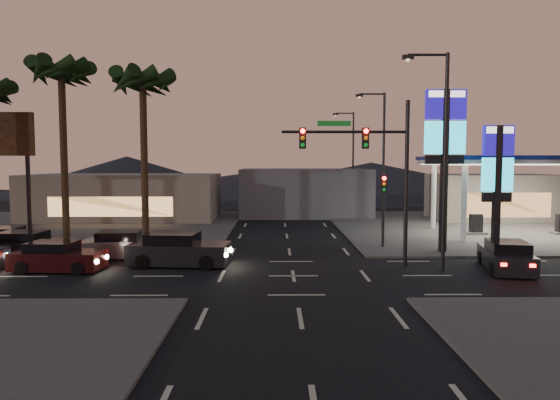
{
  "coord_description": "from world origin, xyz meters",
  "views": [
    {
      "loc": [
        -0.82,
        -21.86,
        5.07
      ],
      "look_at": [
        -0.54,
        5.24,
        3.0
      ],
      "focal_mm": 32.0,
      "sensor_mm": 36.0,
      "label": 1
    }
  ],
  "objects_px": {
    "gas_station": "(522,162)",
    "car_lane_b_mid": "(27,246)",
    "traffic_signal_mast": "(371,159)",
    "suv_station": "(506,257)",
    "pylon_sign_tall": "(445,138)",
    "car_lane_b_rear": "(4,241)",
    "car_lane_a_front": "(178,250)",
    "car_lane_b_front": "(123,245)",
    "pylon_sign_short": "(497,170)",
    "car_lane_a_mid": "(57,257)"
  },
  "relations": [
    {
      "from": "gas_station",
      "to": "car_lane_a_mid",
      "type": "bearing_deg",
      "value": -158.13
    },
    {
      "from": "car_lane_a_front",
      "to": "suv_station",
      "type": "distance_m",
      "value": 15.62
    },
    {
      "from": "car_lane_b_front",
      "to": "car_lane_a_mid",
      "type": "bearing_deg",
      "value": -123.48
    },
    {
      "from": "car_lane_a_front",
      "to": "car_lane_b_mid",
      "type": "xyz_separation_m",
      "value": [
        -8.18,
        1.62,
        -0.07
      ]
    },
    {
      "from": "car_lane_a_mid",
      "to": "car_lane_b_rear",
      "type": "bearing_deg",
      "value": 137.0
    },
    {
      "from": "car_lane_b_front",
      "to": "car_lane_b_rear",
      "type": "xyz_separation_m",
      "value": [
        -7.08,
        1.44,
        0.01
      ]
    },
    {
      "from": "car_lane_b_front",
      "to": "car_lane_b_rear",
      "type": "distance_m",
      "value": 7.23
    },
    {
      "from": "pylon_sign_tall",
      "to": "car_lane_b_mid",
      "type": "height_order",
      "value": "pylon_sign_tall"
    },
    {
      "from": "gas_station",
      "to": "suv_station",
      "type": "height_order",
      "value": "gas_station"
    },
    {
      "from": "pylon_sign_short",
      "to": "traffic_signal_mast",
      "type": "height_order",
      "value": "traffic_signal_mast"
    },
    {
      "from": "car_lane_a_front",
      "to": "car_lane_a_mid",
      "type": "bearing_deg",
      "value": -167.49
    },
    {
      "from": "pylon_sign_tall",
      "to": "car_lane_b_mid",
      "type": "relative_size",
      "value": 1.97
    },
    {
      "from": "pylon_sign_tall",
      "to": "car_lane_b_rear",
      "type": "height_order",
      "value": "pylon_sign_tall"
    },
    {
      "from": "car_lane_a_mid",
      "to": "pylon_sign_tall",
      "type": "bearing_deg",
      "value": 12.52
    },
    {
      "from": "gas_station",
      "to": "car_lane_b_mid",
      "type": "bearing_deg",
      "value": -164.94
    },
    {
      "from": "suv_station",
      "to": "car_lane_b_mid",
      "type": "bearing_deg",
      "value": 172.93
    },
    {
      "from": "pylon_sign_short",
      "to": "car_lane_b_front",
      "type": "bearing_deg",
      "value": -179.62
    },
    {
      "from": "pylon_sign_short",
      "to": "traffic_signal_mast",
      "type": "xyz_separation_m",
      "value": [
        -7.24,
        -2.51,
        0.57
      ]
    },
    {
      "from": "car_lane_a_mid",
      "to": "suv_station",
      "type": "height_order",
      "value": "suv_station"
    },
    {
      "from": "car_lane_b_mid",
      "to": "car_lane_b_rear",
      "type": "relative_size",
      "value": 1.02
    },
    {
      "from": "pylon_sign_tall",
      "to": "car_lane_b_mid",
      "type": "bearing_deg",
      "value": -176.12
    },
    {
      "from": "pylon_sign_short",
      "to": "car_lane_b_mid",
      "type": "height_order",
      "value": "pylon_sign_short"
    },
    {
      "from": "gas_station",
      "to": "car_lane_b_front",
      "type": "bearing_deg",
      "value": -162.93
    },
    {
      "from": "car_lane_b_mid",
      "to": "pylon_sign_short",
      "type": "bearing_deg",
      "value": 1.18
    },
    {
      "from": "traffic_signal_mast",
      "to": "car_lane_b_front",
      "type": "xyz_separation_m",
      "value": [
        -12.61,
        2.38,
        -4.57
      ]
    },
    {
      "from": "pylon_sign_tall",
      "to": "gas_station",
      "type": "bearing_deg",
      "value": 40.91
    },
    {
      "from": "suv_station",
      "to": "gas_station",
      "type": "bearing_deg",
      "value": 61.23
    },
    {
      "from": "car_lane_b_front",
      "to": "car_lane_b_mid",
      "type": "xyz_separation_m",
      "value": [
        -4.9,
        -0.38,
        0.02
      ]
    },
    {
      "from": "gas_station",
      "to": "car_lane_a_mid",
      "type": "relative_size",
      "value": 2.83
    },
    {
      "from": "car_lane_b_rear",
      "to": "gas_station",
      "type": "bearing_deg",
      "value": 10.97
    },
    {
      "from": "pylon_sign_short",
      "to": "car_lane_b_rear",
      "type": "relative_size",
      "value": 1.57
    },
    {
      "from": "car_lane_a_mid",
      "to": "pylon_sign_short",
      "type": "bearing_deg",
      "value": 8.61
    },
    {
      "from": "traffic_signal_mast",
      "to": "car_lane_b_rear",
      "type": "xyz_separation_m",
      "value": [
        -19.69,
        3.82,
        -4.56
      ]
    },
    {
      "from": "car_lane_a_mid",
      "to": "car_lane_b_mid",
      "type": "bearing_deg",
      "value": 134.73
    },
    {
      "from": "car_lane_a_mid",
      "to": "car_lane_b_mid",
      "type": "xyz_separation_m",
      "value": [
        -2.79,
        2.82,
        0.04
      ]
    },
    {
      "from": "pylon_sign_short",
      "to": "traffic_signal_mast",
      "type": "distance_m",
      "value": 7.69
    },
    {
      "from": "traffic_signal_mast",
      "to": "car_lane_a_mid",
      "type": "bearing_deg",
      "value": -176.84
    },
    {
      "from": "traffic_signal_mast",
      "to": "suv_station",
      "type": "xyz_separation_m",
      "value": [
        6.23,
        -0.94,
        -4.57
      ]
    },
    {
      "from": "pylon_sign_tall",
      "to": "suv_station",
      "type": "distance_m",
      "value": 7.41
    },
    {
      "from": "car_lane_a_front",
      "to": "car_lane_b_rear",
      "type": "bearing_deg",
      "value": 161.64
    },
    {
      "from": "pylon_sign_tall",
      "to": "car_lane_a_front",
      "type": "relative_size",
      "value": 1.77
    },
    {
      "from": "gas_station",
      "to": "pylon_sign_tall",
      "type": "relative_size",
      "value": 1.36
    },
    {
      "from": "traffic_signal_mast",
      "to": "car_lane_b_front",
      "type": "bearing_deg",
      "value": 169.32
    },
    {
      "from": "gas_station",
      "to": "car_lane_b_mid",
      "type": "relative_size",
      "value": 2.67
    },
    {
      "from": "pylon_sign_tall",
      "to": "traffic_signal_mast",
      "type": "height_order",
      "value": "pylon_sign_tall"
    },
    {
      "from": "car_lane_b_front",
      "to": "suv_station",
      "type": "height_order",
      "value": "car_lane_b_front"
    },
    {
      "from": "gas_station",
      "to": "car_lane_a_front",
      "type": "relative_size",
      "value": 2.41
    },
    {
      "from": "pylon_sign_tall",
      "to": "car_lane_b_front",
      "type": "bearing_deg",
      "value": -176.27
    },
    {
      "from": "gas_station",
      "to": "car_lane_a_front",
      "type": "bearing_deg",
      "value": -155.95
    },
    {
      "from": "pylon_sign_short",
      "to": "car_lane_a_front",
      "type": "bearing_deg",
      "value": -172.68
    }
  ]
}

